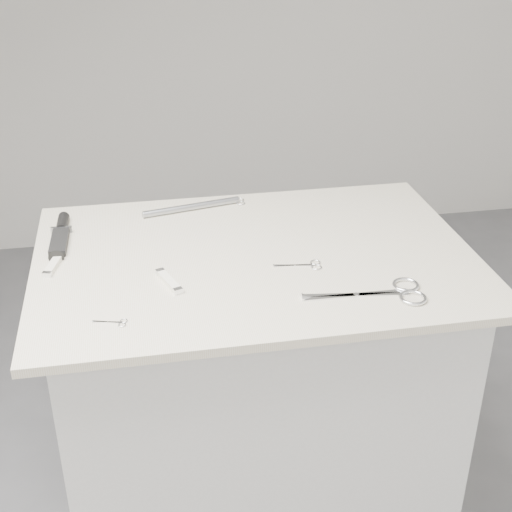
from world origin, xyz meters
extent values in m
cube|color=silver|center=(0.00, 0.00, 0.45)|extent=(0.90, 0.60, 0.90)
cube|color=beige|center=(0.00, 0.00, 0.91)|extent=(1.00, 0.70, 0.02)
cube|color=silver|center=(0.17, -0.22, 0.92)|extent=(0.22, 0.05, 0.00)
cylinder|color=silver|center=(0.17, -0.22, 0.92)|extent=(0.01, 0.01, 0.01)
torus|color=silver|center=(0.29, -0.20, 0.92)|extent=(0.06, 0.06, 0.01)
torus|color=silver|center=(0.28, -0.25, 0.92)|extent=(0.06, 0.06, 0.01)
cube|color=silver|center=(0.08, -0.07, 0.92)|extent=(0.09, 0.03, 0.00)
cylinder|color=silver|center=(0.08, -0.07, 0.92)|extent=(0.01, 0.01, 0.00)
torus|color=silver|center=(0.12, -0.07, 0.92)|extent=(0.02, 0.02, 0.00)
torus|color=silver|center=(0.12, -0.09, 0.92)|extent=(0.02, 0.02, 0.00)
cube|color=silver|center=(-0.03, 0.30, 0.92)|extent=(0.09, 0.02, 0.00)
cylinder|color=silver|center=(-0.03, 0.30, 0.92)|extent=(0.01, 0.01, 0.00)
torus|color=silver|center=(0.01, 0.31, 0.92)|extent=(0.02, 0.02, 0.00)
torus|color=silver|center=(0.01, 0.29, 0.92)|extent=(0.02, 0.02, 0.00)
cube|color=silver|center=(-0.33, -0.23, 0.92)|extent=(0.06, 0.02, 0.00)
cylinder|color=silver|center=(-0.33, -0.23, 0.92)|extent=(0.00, 0.00, 0.00)
torus|color=silver|center=(-0.30, -0.23, 0.92)|extent=(0.02, 0.02, 0.00)
torus|color=silver|center=(-0.30, -0.24, 0.92)|extent=(0.02, 0.02, 0.00)
cube|color=black|center=(-0.44, 0.13, 0.93)|extent=(0.04, 0.13, 0.02)
cube|color=#96999E|center=(-0.44, 0.19, 0.93)|extent=(0.05, 0.01, 0.02)
cylinder|color=black|center=(-0.44, 0.23, 0.93)|extent=(0.03, 0.08, 0.03)
cube|color=white|center=(-0.20, -0.10, 0.93)|extent=(0.05, 0.10, 0.01)
cube|color=silver|center=(-0.22, -0.05, 0.93)|extent=(0.02, 0.02, 0.01)
cube|color=silver|center=(-0.19, -0.14, 0.93)|extent=(0.02, 0.02, 0.01)
cube|color=white|center=(-0.45, 0.02, 0.93)|extent=(0.04, 0.10, 0.01)
cube|color=silver|center=(-0.44, 0.06, 0.93)|extent=(0.02, 0.02, 0.01)
cube|color=silver|center=(-0.46, -0.02, 0.93)|extent=(0.02, 0.02, 0.01)
cylinder|color=#96999E|center=(-0.12, 0.27, 0.93)|extent=(0.26, 0.07, 0.02)
camera|label=1|loc=(-0.26, -1.42, 1.68)|focal=50.00mm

